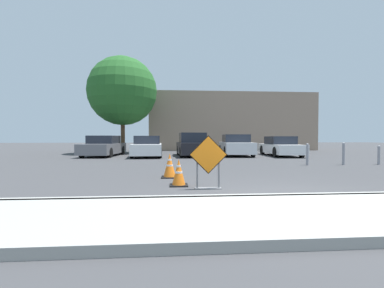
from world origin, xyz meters
The scene contains 16 objects.
ground_plane centered at (0.00, 10.00, 0.00)m, with size 96.00×96.00×0.00m, color #3D3D3F.
sidewalk_strip centered at (0.00, -1.07, 0.07)m, with size 22.05×2.15×0.14m.
curb_lip centered at (0.00, 0.00, 0.07)m, with size 22.05×0.20×0.14m.
road_closed_sign centered at (-1.39, 1.29, 0.70)m, with size 0.93×0.20×1.30m.
traffic_cone_nearest centered at (-2.09, 1.78, 0.34)m, with size 0.46×0.46×0.69m.
traffic_cone_second centered at (-2.34, 3.17, 0.37)m, with size 0.51×0.51×0.75m.
parked_car_nearest centered at (-6.91, 12.88, 0.64)m, with size 2.21×4.66×1.37m.
parked_car_second centered at (-3.92, 12.24, 0.63)m, with size 2.04×4.63×1.35m.
parked_car_third centered at (-0.92, 12.46, 0.71)m, with size 2.10×4.38×1.56m.
parked_car_fourth centered at (2.08, 12.49, 0.68)m, with size 2.17×4.23×1.45m.
parked_car_fifth centered at (5.07, 12.15, 0.62)m, with size 2.04×4.63×1.32m.
bollard_nearest centered at (3.78, 6.26, 0.52)m, with size 0.12×0.12×0.98m.
bollard_second centered at (5.49, 6.26, 0.54)m, with size 0.12×0.12×1.02m.
bollard_third centered at (7.19, 6.26, 0.46)m, with size 0.12×0.12×0.88m.
building_facade_backdrop centered at (3.65, 21.47, 2.80)m, with size 16.22×5.00×5.60m.
street_tree_behind_lot centered at (-6.20, 15.87, 4.90)m, with size 5.38×5.38×7.60m.
Camera 1 is at (-2.24, -4.81, 1.24)m, focal length 24.00 mm.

